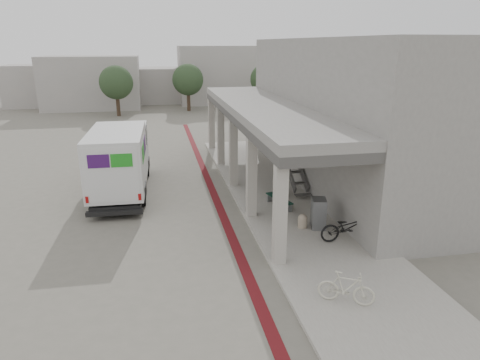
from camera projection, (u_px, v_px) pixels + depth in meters
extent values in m
plane|color=#656156|center=(201.00, 226.00, 16.56)|extent=(120.00, 120.00, 0.00)
cube|color=#5B1216|center=(219.00, 206.00, 18.61)|extent=(0.35, 40.00, 0.01)
cube|color=gray|center=(300.00, 217.00, 17.28)|extent=(4.40, 28.00, 0.12)
cube|color=gray|center=(338.00, 113.00, 21.06)|extent=(4.30, 17.00, 7.00)
cube|color=#494744|center=(264.00, 115.00, 20.36)|extent=(3.40, 16.90, 0.35)
cube|color=gray|center=(264.00, 108.00, 20.26)|extent=(3.40, 16.90, 0.35)
cube|color=#9A9691|center=(92.00, 82.00, 46.01)|extent=(10.00, 6.00, 5.50)
cube|color=#9A9691|center=(158.00, 85.00, 51.27)|extent=(8.00, 6.00, 4.00)
cube|color=#9A9691|center=(218.00, 75.00, 50.31)|extent=(9.00, 6.00, 6.50)
cube|color=#9A9691|center=(40.00, 86.00, 47.85)|extent=(7.00, 5.00, 4.50)
cylinder|color=#38281C|center=(118.00, 103.00, 41.43)|extent=(0.36, 0.36, 2.40)
sphere|color=#243821|center=(116.00, 82.00, 40.82)|extent=(3.20, 3.20, 3.20)
cylinder|color=#38281C|center=(189.00, 99.00, 44.59)|extent=(0.36, 0.36, 2.40)
sphere|color=#243821|center=(188.00, 80.00, 43.98)|extent=(3.20, 3.20, 3.20)
cylinder|color=#38281C|center=(265.00, 99.00, 45.14)|extent=(0.36, 0.36, 2.40)
sphere|color=#243821|center=(266.00, 79.00, 44.53)|extent=(3.20, 3.20, 3.20)
cube|color=black|center=(123.00, 184.00, 20.26)|extent=(2.20, 6.79, 0.29)
cube|color=silver|center=(118.00, 159.00, 18.99)|extent=(2.44, 5.06, 2.50)
cube|color=silver|center=(125.00, 145.00, 22.15)|extent=(2.36, 1.89, 2.21)
cube|color=silver|center=(127.00, 156.00, 23.35)|extent=(2.13, 0.63, 0.77)
cube|color=black|center=(125.00, 132.00, 22.71)|extent=(2.13, 0.53, 1.01)
cube|color=black|center=(115.00, 213.00, 17.02)|extent=(2.22, 0.30, 0.17)
cube|color=#3A1253|center=(92.00, 147.00, 19.30)|extent=(0.06, 1.35, 0.72)
cube|color=#1D891E|center=(87.00, 155.00, 17.95)|extent=(0.06, 1.35, 0.72)
cube|color=#3A1253|center=(98.00, 161.00, 16.37)|extent=(0.82, 0.05, 0.53)
cube|color=#1D891E|center=(122.00, 160.00, 16.50)|extent=(0.82, 0.05, 0.53)
cylinder|color=black|center=(107.00, 170.00, 22.43)|extent=(0.29, 0.87, 0.87)
cylinder|color=black|center=(146.00, 168.00, 22.75)|extent=(0.29, 0.87, 0.87)
cylinder|color=black|center=(94.00, 199.00, 18.27)|extent=(0.29, 0.87, 0.87)
cylinder|color=black|center=(142.00, 196.00, 18.60)|extent=(0.29, 0.87, 0.87)
cube|color=gray|center=(288.00, 208.00, 17.60)|extent=(0.36, 0.17, 0.35)
cube|color=gray|center=(271.00, 198.00, 18.78)|extent=(0.36, 0.17, 0.35)
cube|color=#103024|center=(277.00, 199.00, 18.08)|extent=(0.55, 1.64, 0.04)
cube|color=#103024|center=(279.00, 198.00, 18.13)|extent=(0.55, 1.64, 0.04)
cube|color=#103024|center=(282.00, 198.00, 18.19)|extent=(0.55, 1.64, 0.04)
cylinder|color=tan|center=(302.00, 223.00, 16.14)|extent=(0.35, 0.35, 0.35)
sphere|color=tan|center=(303.00, 219.00, 16.09)|extent=(0.35, 0.35, 0.35)
cylinder|color=gray|center=(279.00, 192.00, 19.44)|extent=(0.43, 0.43, 0.43)
sphere|color=gray|center=(279.00, 187.00, 19.38)|extent=(0.43, 0.43, 0.43)
cube|color=slate|center=(318.00, 213.00, 16.01)|extent=(0.67, 0.79, 1.14)
imported|color=black|center=(348.00, 227.00, 14.94)|extent=(1.99, 0.76, 1.03)
imported|color=beige|center=(346.00, 288.00, 11.35)|extent=(1.54, 1.12, 0.91)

